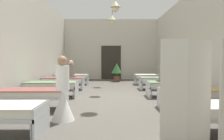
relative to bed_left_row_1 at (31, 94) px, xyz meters
The scene contains 15 objects.
ground_plane 3.00m from the bed_left_row_1, 39.97° to the left, with size 7.23×14.53×0.10m, color #59544C.
room_shell 4.39m from the bed_left_row_1, 55.88° to the left, with size 7.03×14.13×4.29m.
bed_left_row_1 is the anchor object (origin of this frame).
bed_right_row_1 4.53m from the bed_left_row_1, ahead, with size 1.90×0.84×0.57m.
bed_left_row_2 1.90m from the bed_left_row_1, 90.00° to the left, with size 1.90×0.84×0.57m.
bed_right_row_2 4.92m from the bed_left_row_1, 22.74° to the left, with size 1.90×0.84×0.57m.
bed_left_row_3 3.80m from the bed_left_row_1, 90.00° to the left, with size 1.90×0.84×0.57m.
bed_right_row_3 5.92m from the bed_left_row_1, 39.97° to the left, with size 1.90×0.84×0.57m.
bed_left_row_4 5.70m from the bed_left_row_1, 90.00° to the left, with size 1.90×0.84×0.57m.
bed_right_row_4 7.28m from the bed_left_row_1, 51.50° to the left, with size 1.90×0.84×0.57m.
nurse_near_aisle 1.48m from the bed_left_row_1, 41.97° to the right, with size 0.52×0.52×1.49m.
patient_seated_primary 4.65m from the bed_left_row_1, 25.34° to the left, with size 0.44×0.44×0.80m.
patient_seated_secondary 3.92m from the bed_left_row_1, 84.85° to the left, with size 0.44×0.44×0.80m.
potted_plant 7.69m from the bed_left_row_1, 70.10° to the left, with size 0.68×0.68×1.17m.
privacy_screen 4.35m from the bed_left_row_1, 34.22° to the right, with size 1.24×0.25×1.70m.
Camera 1 is at (-0.10, -7.41, 1.38)m, focal length 32.08 mm.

